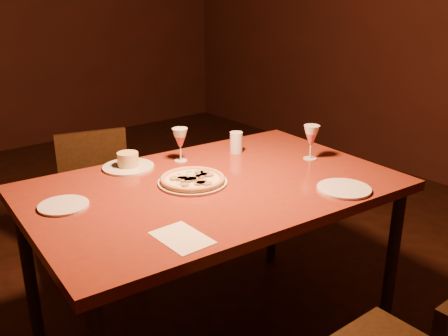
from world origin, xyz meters
TOP-DOWN VIEW (x-y plane):
  - dining_table at (0.22, -0.22)m, footprint 1.61×1.11m
  - chair_far at (0.12, 0.71)m, footprint 0.49×0.49m
  - pizza_plate at (0.15, -0.16)m, footprint 0.29×0.29m
  - ramekin_saucer at (0.03, 0.18)m, footprint 0.23×0.23m
  - wine_glass_far at (0.27, 0.11)m, footprint 0.07×0.07m
  - wine_glass_right at (0.78, -0.26)m, footprint 0.08×0.08m
  - water_tumbler at (0.56, 0.04)m, footprint 0.06×0.06m
  - side_plate_left at (-0.37, -0.04)m, footprint 0.19×0.19m
  - side_plate_near at (0.58, -0.62)m, footprint 0.22×0.22m
  - menu_card at (-0.17, -0.54)m, footprint 0.14×0.21m

SIDE VIEW (x-z plane):
  - chair_far at x=0.12m, z-range 0.05..0.88m
  - dining_table at x=0.22m, z-range 0.34..1.16m
  - menu_card at x=-0.17m, z-range 0.82..0.82m
  - side_plate_left at x=-0.37m, z-range 0.82..0.83m
  - side_plate_near at x=0.58m, z-range 0.82..0.83m
  - pizza_plate at x=0.15m, z-range 0.82..0.85m
  - ramekin_saucer at x=0.03m, z-range 0.81..0.88m
  - water_tumbler at x=0.56m, z-range 0.82..0.93m
  - wine_glass_far at x=0.27m, z-range 0.82..0.98m
  - wine_glass_right at x=0.78m, z-range 0.82..0.99m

